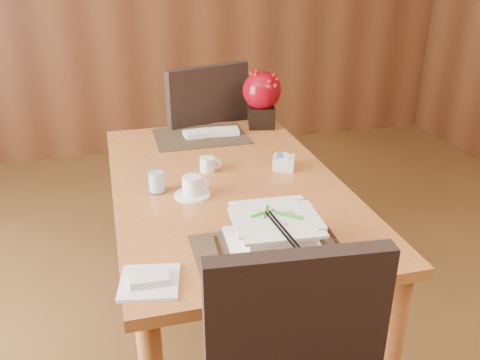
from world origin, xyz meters
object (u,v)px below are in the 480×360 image
object	(u,v)px
sugar_caddy	(284,163)
berry_decor	(262,96)
bread_plate	(150,282)
far_chair	(198,143)
water_glass	(156,174)
coffee_cup	(192,188)
dining_table	(227,203)
soup_setting	(275,234)
creamer_jug	(208,164)

from	to	relation	value
sugar_caddy	berry_decor	world-z (taller)	berry_decor
bread_plate	far_chair	world-z (taller)	far_chair
water_glass	berry_decor	xyz separation A→B (m)	(0.62, 0.65, 0.09)
coffee_cup	water_glass	xyz separation A→B (m)	(-0.12, 0.07, 0.04)
dining_table	far_chair	world-z (taller)	far_chair
soup_setting	berry_decor	world-z (taller)	berry_decor
berry_decor	coffee_cup	bearing A→B (deg)	-124.64
soup_setting	bread_plate	distance (m)	0.41
soup_setting	water_glass	bearing A→B (deg)	124.93
sugar_caddy	bread_plate	world-z (taller)	sugar_caddy
creamer_jug	sugar_caddy	world-z (taller)	creamer_jug
sugar_caddy	berry_decor	distance (m)	0.58
coffee_cup	water_glass	world-z (taller)	water_glass
soup_setting	water_glass	xyz separation A→B (m)	(-0.31, 0.51, 0.02)
bread_plate	far_chair	distance (m)	1.56
dining_table	bread_plate	world-z (taller)	bread_plate
dining_table	berry_decor	xyz separation A→B (m)	(0.34, 0.63, 0.26)
berry_decor	sugar_caddy	bearing A→B (deg)	-97.36
creamer_jug	dining_table	bearing A→B (deg)	-50.49
coffee_cup	creamer_jug	world-z (taller)	coffee_cup
creamer_jug	far_chair	size ratio (longest dim) A/B	0.08
berry_decor	bread_plate	distance (m)	1.43
water_glass	creamer_jug	xyz separation A→B (m)	(0.23, 0.15, -0.05)
bread_plate	far_chair	size ratio (longest dim) A/B	0.16
berry_decor	far_chair	bearing A→B (deg)	138.21
berry_decor	bread_plate	bearing A→B (deg)	-119.88
bread_plate	creamer_jug	bearing A→B (deg)	66.55
soup_setting	water_glass	distance (m)	0.59
water_glass	far_chair	bearing A→B (deg)	70.14
dining_table	creamer_jug	size ratio (longest dim) A/B	18.01
sugar_caddy	coffee_cup	bearing A→B (deg)	-159.60
dining_table	far_chair	size ratio (longest dim) A/B	1.42
soup_setting	creamer_jug	distance (m)	0.66
coffee_cup	sugar_caddy	distance (m)	0.45
dining_table	bread_plate	size ratio (longest dim) A/B	9.12
coffee_cup	water_glass	distance (m)	0.15
soup_setting	creamer_jug	bearing A→B (deg)	100.60
water_glass	far_chair	world-z (taller)	far_chair
dining_table	coffee_cup	bearing A→B (deg)	-149.98
water_glass	sugar_caddy	size ratio (longest dim) A/B	1.71
coffee_cup	water_glass	size ratio (longest dim) A/B	0.91
dining_table	water_glass	bearing A→B (deg)	-175.53
creamer_jug	berry_decor	bearing A→B (deg)	69.27
dining_table	creamer_jug	world-z (taller)	creamer_jug
coffee_cup	creamer_jug	size ratio (longest dim) A/B	1.66
dining_table	creamer_jug	distance (m)	0.19
soup_setting	sugar_caddy	distance (m)	0.65
coffee_cup	sugar_caddy	world-z (taller)	coffee_cup
creamer_jug	sugar_caddy	distance (m)	0.32
soup_setting	coffee_cup	world-z (taller)	soup_setting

